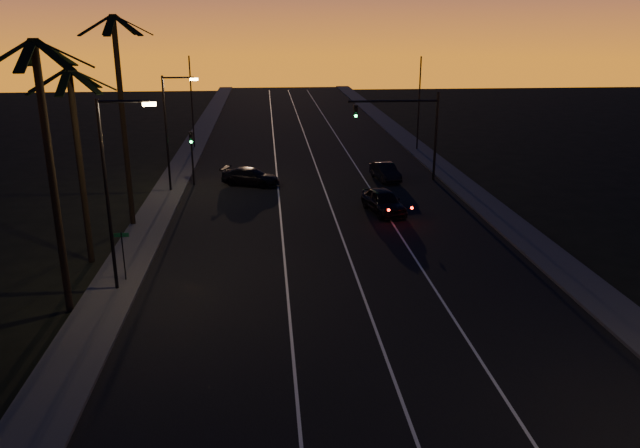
{
  "coord_description": "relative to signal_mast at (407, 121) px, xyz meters",
  "views": [
    {
      "loc": [
        -3.8,
        -7.74,
        12.13
      ],
      "look_at": [
        -1.32,
        20.71,
        2.83
      ],
      "focal_mm": 35.0,
      "sensor_mm": 36.0,
      "label": 1
    }
  ],
  "objects": [
    {
      "name": "far_pole_right",
      "position": [
        3.86,
        12.01,
        -0.28
      ],
      "size": [
        0.14,
        0.14,
        9.0
      ],
      "primitive_type": "cylinder",
      "color": "black",
      "rests_on": "ground"
    },
    {
      "name": "palm_mid",
      "position": [
        -20.34,
        -15.99,
        1.47
      ],
      "size": [
        4.25,
        4.16,
        10.03
      ],
      "color": "black",
      "rests_on": "ground"
    },
    {
      "name": "lane_stripe_right",
      "position": [
        -3.14,
        -9.99,
        -4.76
      ],
      "size": [
        0.12,
        160.0,
        0.01
      ],
      "primitive_type": "cube",
      "color": "silver",
      "rests_on": "road"
    },
    {
      "name": "streetlight_left_far",
      "position": [
        -17.82,
        -1.99,
        0.28
      ],
      "size": [
        2.55,
        0.26,
        8.5
      ],
      "color": "black",
      "rests_on": "ground"
    },
    {
      "name": "streetlight_left_near",
      "position": [
        -17.84,
        -19.99,
        0.54
      ],
      "size": [
        2.55,
        0.26,
        9.0
      ],
      "color": "black",
      "rests_on": "ground"
    },
    {
      "name": "far_pole_left",
      "position": [
        -18.14,
        15.01,
        -0.28
      ],
      "size": [
        0.14,
        0.14,
        9.0
      ],
      "primitive_type": "cylinder",
      "color": "black",
      "rests_on": "ground"
    },
    {
      "name": "cross_car",
      "position": [
        -12.21,
        -0.45,
        -4.1
      ],
      "size": [
        4.96,
        3.5,
        1.33
      ],
      "color": "black",
      "rests_on": "road"
    },
    {
      "name": "street_sign",
      "position": [
        -17.94,
        -18.99,
        -3.13
      ],
      "size": [
        0.7,
        0.06,
        2.6
      ],
      "color": "black",
      "rests_on": "ground"
    },
    {
      "name": "road",
      "position": [
        -7.14,
        -9.99,
        -4.78
      ],
      "size": [
        20.0,
        170.0,
        0.01
      ],
      "primitive_type": "cube",
      "color": "black",
      "rests_on": "ground"
    },
    {
      "name": "lane_stripe_mid",
      "position": [
        -6.64,
        -9.99,
        -4.76
      ],
      "size": [
        0.12,
        160.0,
        0.01
      ],
      "primitive_type": "cube",
      "color": "silver",
      "rests_on": "road"
    },
    {
      "name": "signal_post",
      "position": [
        -16.64,
        -0.01,
        -1.89
      ],
      "size": [
        0.28,
        0.37,
        4.2
      ],
      "color": "black",
      "rests_on": "ground"
    },
    {
      "name": "sidewalk_right",
      "position": [
        4.06,
        -9.99,
        -4.7
      ],
      "size": [
        2.4,
        170.0,
        0.16
      ],
      "primitive_type": "cube",
      "color": "#3C3C39",
      "rests_on": "ground"
    },
    {
      "name": "sidewalk_left",
      "position": [
        -18.34,
        -9.99,
        -4.7
      ],
      "size": [
        2.4,
        170.0,
        0.16
      ],
      "primitive_type": "cube",
      "color": "#3C3C39",
      "rests_on": "ground"
    },
    {
      "name": "lane_stripe_left",
      "position": [
        -10.14,
        -9.99,
        -4.76
      ],
      "size": [
        0.12,
        160.0,
        0.01
      ],
      "primitive_type": "cube",
      "color": "silver",
      "rests_on": "road"
    },
    {
      "name": "palm_near",
      "position": [
        -19.74,
        -21.99,
        2.29
      ],
      "size": [
        4.25,
        4.16,
        11.53
      ],
      "color": "black",
      "rests_on": "ground"
    },
    {
      "name": "lead_car",
      "position": [
        -3.3,
        -8.58,
        -3.99
      ],
      "size": [
        2.77,
        5.35,
        1.56
      ],
      "color": "black",
      "rests_on": "road"
    },
    {
      "name": "palm_far",
      "position": [
        -19.34,
        -9.99,
        2.83
      ],
      "size": [
        4.25,
        4.16,
        12.53
      ],
      "color": "black",
      "rests_on": "ground"
    },
    {
      "name": "right_car",
      "position": [
        -1.51,
        0.26,
        -4.1
      ],
      "size": [
        2.02,
        4.26,
        1.35
      ],
      "color": "black",
      "rests_on": "road"
    },
    {
      "name": "signal_mast",
      "position": [
        0.0,
        0.0,
        0.0
      ],
      "size": [
        7.1,
        0.41,
        7.0
      ],
      "color": "black",
      "rests_on": "ground"
    }
  ]
}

